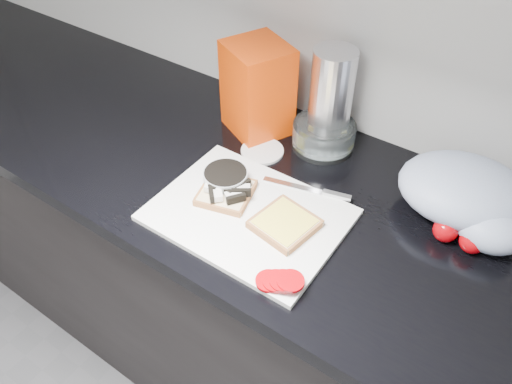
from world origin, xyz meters
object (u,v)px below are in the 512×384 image
at_px(cutting_board, 248,215).
at_px(bread_bag, 258,89).
at_px(glass_bowl, 324,136).
at_px(steel_canister, 331,99).

xyz_separation_m(cutting_board, bread_bag, (-0.17, 0.28, 0.11)).
xyz_separation_m(glass_bowl, bread_bag, (-0.18, -0.03, 0.08)).
bearing_deg(cutting_board, bread_bag, 120.98).
bearing_deg(cutting_board, steel_canister, 88.97).
height_order(cutting_board, bread_bag, bread_bag).
bearing_deg(bread_bag, steel_canister, 42.48).
bearing_deg(glass_bowl, bread_bag, -171.05).
bearing_deg(glass_bowl, cutting_board, -91.99).
relative_size(cutting_board, steel_canister, 1.61).
distance_m(glass_bowl, bread_bag, 0.20).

